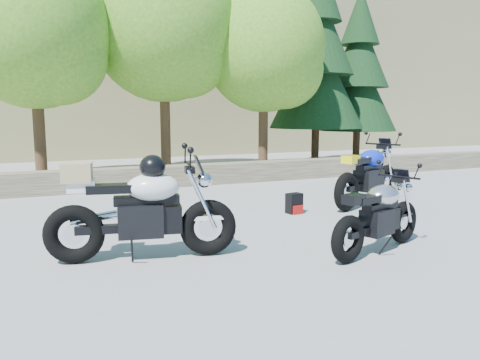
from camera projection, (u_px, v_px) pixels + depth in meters
name	position (u px, v px, depth m)	size (l,w,h in m)	color
ground	(257.00, 246.00, 6.23)	(90.00, 90.00, 0.00)	gray
stone_wall	(156.00, 177.00, 11.18)	(22.00, 0.55, 0.50)	brown
hillside	(117.00, 28.00, 31.73)	(80.00, 30.00, 15.00)	olive
tree_decid_left	(38.00, 34.00, 11.22)	(3.67, 3.67, 5.62)	#382314
tree_decid_mid	(168.00, 30.00, 12.85)	(4.08, 4.08, 6.24)	#382314
tree_decid_right	(268.00, 53.00, 13.50)	(3.54, 3.54, 5.41)	#382314
conifer_near	(317.00, 55.00, 15.62)	(3.17, 3.17, 7.06)	#382314
conifer_far	(359.00, 72.00, 17.10)	(2.82, 2.82, 6.27)	#382314
silver_bike	(379.00, 217.00, 5.92)	(1.82, 0.81, 0.94)	black
white_bike	(141.00, 209.00, 5.59)	(2.28, 0.80, 1.27)	black
blue_bike	(368.00, 176.00, 8.98)	(2.19, 1.13, 1.16)	black
backpack	(294.00, 204.00, 8.26)	(0.29, 0.26, 0.36)	black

